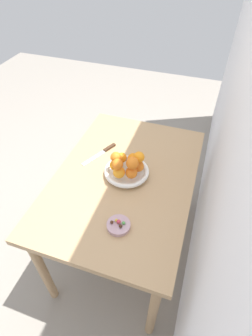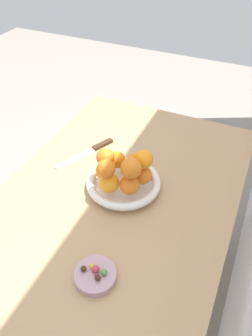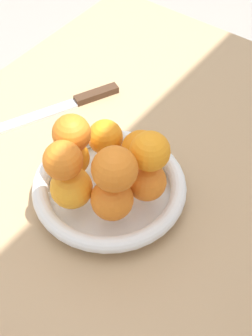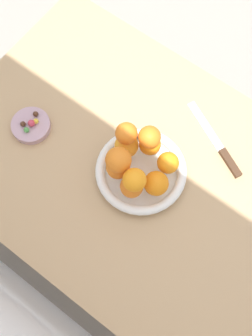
{
  "view_description": "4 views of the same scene",
  "coord_description": "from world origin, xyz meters",
  "px_view_note": "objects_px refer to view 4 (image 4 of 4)",
  "views": [
    {
      "loc": [
        0.96,
        0.33,
        1.79
      ],
      "look_at": [
        0.01,
        0.01,
        0.81
      ],
      "focal_mm": 28.0,
      "sensor_mm": 36.0,
      "label": 1
    },
    {
      "loc": [
        0.71,
        0.34,
        1.52
      ],
      "look_at": [
        -0.04,
        0.01,
        0.81
      ],
      "focal_mm": 35.0,
      "sensor_mm": 36.0,
      "label": 2
    },
    {
      "loc": [
        0.39,
        0.34,
        1.41
      ],
      "look_at": [
        -0.03,
        0.03,
        0.82
      ],
      "focal_mm": 55.0,
      "sensor_mm": 36.0,
      "label": 3
    },
    {
      "loc": [
        -0.22,
        0.34,
        1.84
      ],
      "look_at": [
        0.01,
        0.04,
        0.83
      ],
      "focal_mm": 45.0,
      "sensor_mm": 36.0,
      "label": 4
    }
  ],
  "objects_px": {
    "candy_ball_0": "(36,121)",
    "candy_ball_3": "(36,114)",
    "candy_ball_2": "(23,124)",
    "knife": "(218,145)",
    "orange_5": "(118,167)",
    "candy_dish": "(31,126)",
    "candy_ball_1": "(26,130)",
    "candy_ball_5": "(31,124)",
    "fruit_bowl": "(141,171)",
    "orange_0": "(132,186)",
    "orange_2": "(168,163)",
    "orange_9": "(118,160)",
    "candy_ball_4": "(31,123)",
    "orange_1": "(156,183)",
    "orange_3": "(151,145)",
    "orange_4": "(127,146)",
    "orange_6": "(126,133)",
    "orange_8": "(150,137)",
    "orange_7": "(134,180)",
    "dining_table": "(136,179)"
  },
  "relations": [
    {
      "from": "orange_2",
      "to": "orange_8",
      "type": "distance_m",
      "value": 0.09
    },
    {
      "from": "orange_5",
      "to": "orange_6",
      "type": "bearing_deg",
      "value": -70.96
    },
    {
      "from": "candy_ball_4",
      "to": "orange_7",
      "type": "bearing_deg",
      "value": -178.3
    },
    {
      "from": "candy_ball_0",
      "to": "candy_ball_3",
      "type": "height_order",
      "value": "same"
    },
    {
      "from": "orange_0",
      "to": "orange_6",
      "type": "bearing_deg",
      "value": -46.81
    },
    {
      "from": "orange_2",
      "to": "knife",
      "type": "distance_m",
      "value": 0.18
    },
    {
      "from": "candy_ball_4",
      "to": "knife",
      "type": "relative_size",
      "value": 0.08
    },
    {
      "from": "candy_ball_5",
      "to": "candy_ball_3",
      "type": "bearing_deg",
      "value": -72.09
    },
    {
      "from": "orange_7",
      "to": "candy_ball_1",
      "type": "bearing_deg",
      "value": 5.52
    },
    {
      "from": "candy_ball_5",
      "to": "fruit_bowl",
      "type": "bearing_deg",
      "value": -167.61
    },
    {
      "from": "orange_2",
      "to": "orange_4",
      "type": "height_order",
      "value": "orange_4"
    },
    {
      "from": "fruit_bowl",
      "to": "candy_dish",
      "type": "distance_m",
      "value": 0.34
    },
    {
      "from": "candy_ball_2",
      "to": "knife",
      "type": "relative_size",
      "value": 0.06
    },
    {
      "from": "candy_dish",
      "to": "candy_ball_1",
      "type": "distance_m",
      "value": 0.03
    },
    {
      "from": "orange_8",
      "to": "candy_ball_2",
      "type": "xyz_separation_m",
      "value": [
        0.33,
        0.14,
        -0.1
      ]
    },
    {
      "from": "candy_ball_0",
      "to": "candy_ball_5",
      "type": "relative_size",
      "value": 0.98
    },
    {
      "from": "fruit_bowl",
      "to": "candy_ball_2",
      "type": "xyz_separation_m",
      "value": [
        0.35,
        0.09,
        0.01
      ]
    },
    {
      "from": "orange_9",
      "to": "orange_8",
      "type": "bearing_deg",
      "value": -104.42
    },
    {
      "from": "orange_8",
      "to": "orange_5",
      "type": "bearing_deg",
      "value": 72.66
    },
    {
      "from": "orange_2",
      "to": "candy_ball_3",
      "type": "xyz_separation_m",
      "value": [
        0.39,
        0.09,
        -0.04
      ]
    },
    {
      "from": "fruit_bowl",
      "to": "orange_9",
      "type": "distance_m",
      "value": 0.13
    },
    {
      "from": "orange_4",
      "to": "orange_5",
      "type": "distance_m",
      "value": 0.06
    },
    {
      "from": "candy_dish",
      "to": "candy_ball_1",
      "type": "height_order",
      "value": "candy_ball_1"
    },
    {
      "from": "orange_4",
      "to": "orange_6",
      "type": "bearing_deg",
      "value": -50.54
    },
    {
      "from": "orange_0",
      "to": "orange_2",
      "type": "xyz_separation_m",
      "value": [
        -0.04,
        -0.11,
        -0.0
      ]
    },
    {
      "from": "candy_dish",
      "to": "candy_ball_5",
      "type": "xyz_separation_m",
      "value": [
        -0.01,
        0.0,
        0.02
      ]
    },
    {
      "from": "orange_1",
      "to": "orange_3",
      "type": "height_order",
      "value": "orange_1"
    },
    {
      "from": "orange_4",
      "to": "candy_ball_1",
      "type": "distance_m",
      "value": 0.29
    },
    {
      "from": "dining_table",
      "to": "orange_5",
      "type": "height_order",
      "value": "orange_5"
    },
    {
      "from": "orange_2",
      "to": "orange_7",
      "type": "bearing_deg",
      "value": 73.87
    },
    {
      "from": "orange_0",
      "to": "candy_ball_0",
      "type": "relative_size",
      "value": 3.98
    },
    {
      "from": "orange_7",
      "to": "orange_8",
      "type": "height_order",
      "value": "orange_7"
    },
    {
      "from": "fruit_bowl",
      "to": "orange_3",
      "type": "height_order",
      "value": "orange_3"
    },
    {
      "from": "fruit_bowl",
      "to": "orange_8",
      "type": "height_order",
      "value": "orange_8"
    },
    {
      "from": "candy_ball_3",
      "to": "candy_ball_1",
      "type": "bearing_deg",
      "value": 103.19
    },
    {
      "from": "orange_7",
      "to": "candy_ball_5",
      "type": "height_order",
      "value": "orange_7"
    },
    {
      "from": "orange_5",
      "to": "candy_ball_0",
      "type": "relative_size",
      "value": 4.17
    },
    {
      "from": "orange_2",
      "to": "knife",
      "type": "xyz_separation_m",
      "value": [
        -0.07,
        -0.15,
        -0.06
      ]
    },
    {
      "from": "orange_1",
      "to": "orange_5",
      "type": "xyz_separation_m",
      "value": [
        0.11,
        0.02,
        -0.0
      ]
    },
    {
      "from": "orange_4",
      "to": "candy_ball_4",
      "type": "bearing_deg",
      "value": 19.06
    },
    {
      "from": "orange_9",
      "to": "candy_ball_4",
      "type": "relative_size",
      "value": 3.25
    },
    {
      "from": "orange_4",
      "to": "candy_ball_5",
      "type": "bearing_deg",
      "value": 19.24
    },
    {
      "from": "orange_4",
      "to": "candy_ball_3",
      "type": "relative_size",
      "value": 4.15
    },
    {
      "from": "orange_1",
      "to": "orange_8",
      "type": "distance_m",
      "value": 0.12
    },
    {
      "from": "candy_dish",
      "to": "orange_6",
      "type": "bearing_deg",
      "value": -159.82
    },
    {
      "from": "candy_dish",
      "to": "candy_ball_4",
      "type": "height_order",
      "value": "candy_ball_4"
    },
    {
      "from": "orange_6",
      "to": "candy_ball_4",
      "type": "bearing_deg",
      "value": 20.41
    },
    {
      "from": "orange_4",
      "to": "orange_7",
      "type": "height_order",
      "value": "orange_7"
    },
    {
      "from": "orange_4",
      "to": "candy_ball_3",
      "type": "height_order",
      "value": "orange_4"
    },
    {
      "from": "orange_5",
      "to": "candy_ball_0",
      "type": "bearing_deg",
      "value": 3.42
    }
  ]
}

